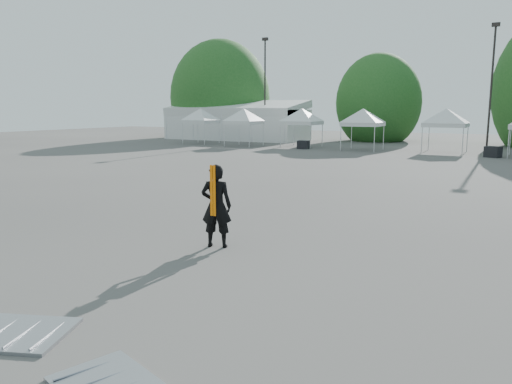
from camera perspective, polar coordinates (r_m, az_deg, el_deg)
The scene contains 14 objects.
ground at distance 13.48m, azimuth 1.20°, elevation -4.78°, with size 120.00×120.00×0.00m, color #474442.
marquee at distance 54.38m, azimuth -2.25°, elevation 8.10°, with size 15.00×6.25×4.23m.
light_pole_west at distance 51.58m, azimuth 1.03°, elevation 12.25°, with size 0.60×0.25×10.30m.
light_pole_east at distance 43.73m, azimuth 25.34°, elevation 11.51°, with size 0.60×0.25×9.80m.
tree_far_w at distance 59.04m, azimuth -4.12°, elevation 10.69°, with size 4.80×4.80×7.30m.
tree_mid_w at distance 53.45m, azimuth 13.80°, elevation 9.91°, with size 4.16×4.16×6.33m.
tent_a at distance 48.01m, azimuth -6.36°, elevation 9.15°, with size 3.80×3.80×3.88m.
tent_b at distance 44.73m, azimuth -1.41°, elevation 9.18°, with size 3.88×3.88×3.88m.
tent_c at distance 43.87m, azimuth 5.27°, elevation 9.14°, with size 4.19×4.19×3.88m.
tent_d at distance 41.07m, azimuth 12.16°, elevation 8.95°, with size 4.10×4.10×3.88m.
tent_e at distance 40.86m, azimuth 20.95°, elevation 8.53°, with size 4.35×4.35×3.88m.
man at distance 12.04m, azimuth -4.56°, elevation -1.58°, with size 0.86×0.71×2.02m.
crate_west at distance 41.78m, azimuth 5.42°, elevation 5.40°, with size 0.89×0.69×0.69m, color black.
crate_mid at distance 38.01m, azimuth 25.46°, elevation 4.16°, with size 0.97×0.75×0.75m, color black.
Camera 1 is at (6.05, -11.57, 3.33)m, focal length 35.00 mm.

